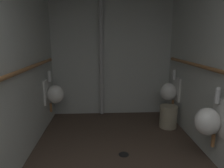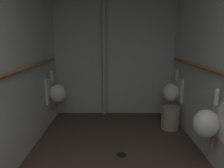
{
  "view_description": "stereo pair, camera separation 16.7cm",
  "coord_description": "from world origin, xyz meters",
  "px_view_note": "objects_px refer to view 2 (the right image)",
  "views": [
    {
      "loc": [
        -0.22,
        -0.21,
        1.55
      ],
      "look_at": [
        -0.04,
        3.09,
        0.83
      ],
      "focal_mm": 32.52,
      "sensor_mm": 36.0,
      "label": 1
    },
    {
      "loc": [
        -0.05,
        -0.21,
        1.55
      ],
      "look_at": [
        -0.04,
        3.09,
        0.83
      ],
      "focal_mm": 32.52,
      "sensor_mm": 36.0,
      "label": 2
    }
  ],
  "objects_px": {
    "waste_bin": "(169,118)",
    "urinal_left_mid": "(56,93)",
    "urinal_right_far": "(172,92)",
    "floor_drain": "(121,155)",
    "urinal_right_mid": "(207,123)",
    "standpipe_back_wall": "(103,54)"
  },
  "relations": [
    {
      "from": "urinal_left_mid",
      "to": "standpipe_back_wall",
      "type": "xyz_separation_m",
      "value": [
        0.85,
        0.49,
        0.68
      ]
    },
    {
      "from": "waste_bin",
      "to": "standpipe_back_wall",
      "type": "bearing_deg",
      "value": 149.9
    },
    {
      "from": "urinal_right_mid",
      "to": "standpipe_back_wall",
      "type": "height_order",
      "value": "standpipe_back_wall"
    },
    {
      "from": "urinal_right_far",
      "to": "floor_drain",
      "type": "bearing_deg",
      "value": -131.27
    },
    {
      "from": "urinal_right_mid",
      "to": "urinal_right_far",
      "type": "xyz_separation_m",
      "value": [
        0.0,
        1.43,
        0.0
      ]
    },
    {
      "from": "urinal_right_mid",
      "to": "waste_bin",
      "type": "height_order",
      "value": "urinal_right_mid"
    },
    {
      "from": "urinal_right_far",
      "to": "waste_bin",
      "type": "height_order",
      "value": "urinal_right_far"
    },
    {
      "from": "standpipe_back_wall",
      "to": "waste_bin",
      "type": "xyz_separation_m",
      "value": [
        1.19,
        -0.69,
        -1.08
      ]
    },
    {
      "from": "urinal_left_mid",
      "to": "waste_bin",
      "type": "xyz_separation_m",
      "value": [
        2.04,
        -0.2,
        -0.41
      ]
    },
    {
      "from": "urinal_right_mid",
      "to": "standpipe_back_wall",
      "type": "bearing_deg",
      "value": 124.57
    },
    {
      "from": "urinal_left_mid",
      "to": "urinal_right_mid",
      "type": "xyz_separation_m",
      "value": [
        2.13,
        -1.37,
        0.0
      ]
    },
    {
      "from": "urinal_right_mid",
      "to": "floor_drain",
      "type": "xyz_separation_m",
      "value": [
        -0.99,
        0.3,
        -0.6
      ]
    },
    {
      "from": "urinal_right_mid",
      "to": "waste_bin",
      "type": "xyz_separation_m",
      "value": [
        -0.09,
        1.17,
        -0.41
      ]
    },
    {
      "from": "urinal_right_far",
      "to": "standpipe_back_wall",
      "type": "xyz_separation_m",
      "value": [
        -1.28,
        0.43,
        0.68
      ]
    },
    {
      "from": "urinal_right_far",
      "to": "floor_drain",
      "type": "distance_m",
      "value": 1.61
    },
    {
      "from": "urinal_left_mid",
      "to": "waste_bin",
      "type": "height_order",
      "value": "urinal_left_mid"
    },
    {
      "from": "waste_bin",
      "to": "urinal_left_mid",
      "type": "bearing_deg",
      "value": 174.46
    },
    {
      "from": "floor_drain",
      "to": "urinal_right_far",
      "type": "bearing_deg",
      "value": 48.73
    },
    {
      "from": "floor_drain",
      "to": "urinal_right_mid",
      "type": "bearing_deg",
      "value": -17.02
    },
    {
      "from": "urinal_left_mid",
      "to": "floor_drain",
      "type": "xyz_separation_m",
      "value": [
        1.15,
        -1.06,
        -0.6
      ]
    },
    {
      "from": "urinal_right_far",
      "to": "waste_bin",
      "type": "bearing_deg",
      "value": -108.83
    },
    {
      "from": "urinal_right_far",
      "to": "floor_drain",
      "type": "height_order",
      "value": "urinal_right_far"
    }
  ]
}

